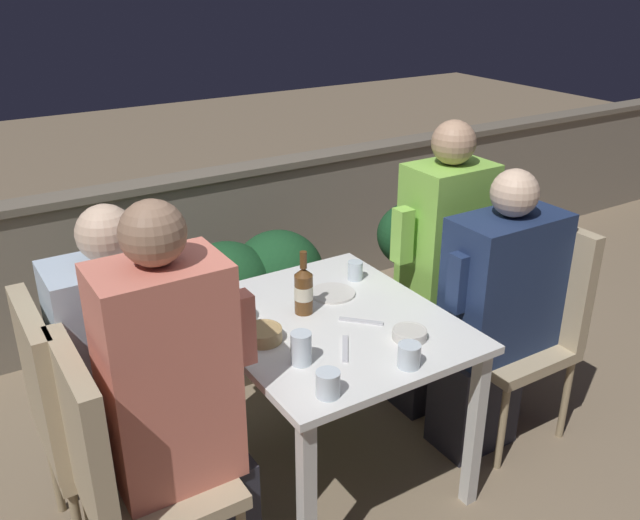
{
  "coord_description": "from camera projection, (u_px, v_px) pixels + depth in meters",
  "views": [
    {
      "loc": [
        -1.22,
        -1.9,
        1.97
      ],
      "look_at": [
        0.0,
        0.07,
        0.94
      ],
      "focal_mm": 38.0,
      "sensor_mm": 36.0,
      "label": 1
    }
  ],
  "objects": [
    {
      "name": "fork_1",
      "position": [
        361.0,
        321.0,
        2.55
      ],
      "size": [
        0.13,
        0.14,
        0.01
      ],
      "color": "silver",
      "rests_on": "dining_table"
    },
    {
      "name": "bowl_2",
      "position": [
        234.0,
        313.0,
        2.57
      ],
      "size": [
        0.17,
        0.17,
        0.04
      ],
      "color": "silver",
      "rests_on": "dining_table"
    },
    {
      "name": "chair_right_far",
      "position": [
        470.0,
        282.0,
        3.21
      ],
      "size": [
        0.45,
        0.45,
        0.97
      ],
      "color": "tan",
      "rests_on": "ground_plane"
    },
    {
      "name": "planter_hedge",
      "position": [
        228.0,
        303.0,
        3.4
      ],
      "size": [
        1.06,
        0.47,
        0.71
      ],
      "color": "brown",
      "rests_on": "ground_plane"
    },
    {
      "name": "glass_cup_3",
      "position": [
        355.0,
        270.0,
        2.88
      ],
      "size": [
        0.06,
        0.06,
        0.08
      ],
      "color": "silver",
      "rests_on": "dining_table"
    },
    {
      "name": "chair_left_far",
      "position": [
        76.0,
        409.0,
        2.31
      ],
      "size": [
        0.45,
        0.45,
        0.97
      ],
      "color": "tan",
      "rests_on": "ground_plane"
    },
    {
      "name": "bowl_1",
      "position": [
        410.0,
        333.0,
        2.43
      ],
      "size": [
        0.13,
        0.13,
        0.04
      ],
      "color": "beige",
      "rests_on": "dining_table"
    },
    {
      "name": "fork_0",
      "position": [
        345.0,
        348.0,
        2.37
      ],
      "size": [
        0.11,
        0.15,
        0.01
      ],
      "color": "silver",
      "rests_on": "dining_table"
    },
    {
      "name": "potted_plant",
      "position": [
        412.0,
        256.0,
        3.71
      ],
      "size": [
        0.4,
        0.4,
        0.79
      ],
      "color": "#9E5638",
      "rests_on": "ground_plane"
    },
    {
      "name": "person_green_blouse",
      "position": [
        439.0,
        269.0,
        3.06
      ],
      "size": [
        0.47,
        0.26,
        1.36
      ],
      "color": "#282833",
      "rests_on": "ground_plane"
    },
    {
      "name": "glass_cup_0",
      "position": [
        328.0,
        384.0,
        2.11
      ],
      "size": [
        0.08,
        0.08,
        0.09
      ],
      "color": "silver",
      "rests_on": "dining_table"
    },
    {
      "name": "beer_bottle",
      "position": [
        304.0,
        290.0,
        2.58
      ],
      "size": [
        0.07,
        0.07,
        0.26
      ],
      "color": "brown",
      "rests_on": "dining_table"
    },
    {
      "name": "glass_cup_2",
      "position": [
        409.0,
        355.0,
        2.26
      ],
      "size": [
        0.08,
        0.08,
        0.08
      ],
      "color": "silver",
      "rests_on": "dining_table"
    },
    {
      "name": "plate_0",
      "position": [
        333.0,
        293.0,
        2.76
      ],
      "size": [
        0.19,
        0.19,
        0.01
      ],
      "color": "silver",
      "rests_on": "dining_table"
    },
    {
      "name": "person_blue_shirt",
      "position": [
        134.0,
        374.0,
        2.38
      ],
      "size": [
        0.5,
        0.26,
        1.27
      ],
      "color": "#282833",
      "rests_on": "ground_plane"
    },
    {
      "name": "person_coral_top",
      "position": [
        180.0,
        406.0,
        2.11
      ],
      "size": [
        0.48,
        0.26,
        1.38
      ],
      "color": "#282833",
      "rests_on": "ground_plane"
    },
    {
      "name": "chair_right_near",
      "position": [
        528.0,
        312.0,
        2.94
      ],
      "size": [
        0.45,
        0.45,
        0.97
      ],
      "color": "tan",
      "rests_on": "ground_plane"
    },
    {
      "name": "person_navy_jumper",
      "position": [
        494.0,
        315.0,
        2.82
      ],
      "size": [
        0.52,
        0.26,
        1.24
      ],
      "color": "#282833",
      "rests_on": "ground_plane"
    },
    {
      "name": "chair_left_near",
      "position": [
        120.0,
        463.0,
        2.06
      ],
      "size": [
        0.45,
        0.45,
        0.97
      ],
      "color": "tan",
      "rests_on": "ground_plane"
    },
    {
      "name": "parapet_wall",
      "position": [
        184.0,
        250.0,
        3.89
      ],
      "size": [
        9.0,
        0.18,
        0.88
      ],
      "color": "gray",
      "rests_on": "ground_plane"
    },
    {
      "name": "ground_plane",
      "position": [
        329.0,
        469.0,
        2.86
      ],
      "size": [
        16.0,
        16.0,
        0.0
      ],
      "primitive_type": "plane",
      "color": "#847056"
    },
    {
      "name": "dining_table",
      "position": [
        330.0,
        341.0,
        2.61
      ],
      "size": [
        0.84,
        0.98,
        0.72
      ],
      "color": "white",
      "rests_on": "ground_plane"
    },
    {
      "name": "bowl_0",
      "position": [
        262.0,
        333.0,
        2.42
      ],
      "size": [
        0.14,
        0.14,
        0.05
      ],
      "color": "tan",
      "rests_on": "dining_table"
    },
    {
      "name": "glass_cup_1",
      "position": [
        301.0,
        348.0,
        2.27
      ],
      "size": [
        0.07,
        0.07,
        0.12
      ],
      "color": "silver",
      "rests_on": "dining_table"
    }
  ]
}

